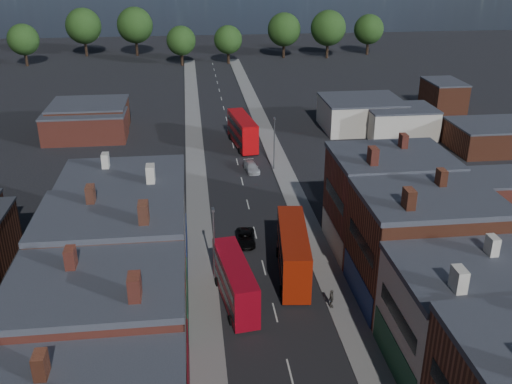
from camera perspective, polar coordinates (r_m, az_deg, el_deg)
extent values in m
cube|color=gray|center=(75.98, -5.85, -0.82)|extent=(3.00, 200.00, 0.12)
cube|color=gray|center=(77.15, 3.84, -0.36)|extent=(3.00, 200.00, 0.12)
cylinder|color=slate|center=(56.34, -4.20, -5.45)|extent=(0.16, 0.16, 8.00)
cube|color=slate|center=(54.52, -4.32, -1.77)|extent=(0.25, 0.70, 0.25)
cylinder|color=slate|center=(84.70, 1.83, 4.77)|extent=(0.16, 0.16, 8.00)
cube|color=slate|center=(83.50, 1.86, 7.37)|extent=(0.25, 0.70, 0.25)
cube|color=#A4091A|center=(53.87, -2.11, -8.91)|extent=(3.66, 10.37, 4.06)
cube|color=black|center=(54.30, -2.10, -9.61)|extent=(3.61, 9.58, 0.83)
cube|color=black|center=(53.36, -2.12, -8.03)|extent=(3.61, 9.58, 0.83)
cylinder|color=black|center=(52.12, -2.55, -12.69)|extent=(0.40, 0.95, 0.92)
cylinder|color=black|center=(52.54, -0.03, -12.33)|extent=(0.40, 0.95, 0.92)
cylinder|color=black|center=(57.39, -3.94, -8.96)|extent=(0.40, 0.95, 0.92)
cylinder|color=black|center=(57.77, -1.66, -8.67)|extent=(0.40, 0.95, 0.92)
cube|color=#A71F09|center=(57.98, 3.73, -5.97)|extent=(3.94, 12.02, 4.72)
cube|color=black|center=(58.44, 3.71, -6.75)|extent=(3.90, 11.08, 0.97)
cube|color=black|center=(57.44, 3.76, -4.99)|extent=(3.90, 11.08, 0.97)
cylinder|color=black|center=(55.83, 2.55, -9.85)|extent=(0.44, 1.10, 1.07)
cylinder|color=black|center=(56.03, 5.33, -9.81)|extent=(0.44, 1.10, 1.07)
cylinder|color=black|center=(62.26, 2.20, -6.03)|extent=(0.44, 1.10, 1.07)
cylinder|color=black|center=(62.45, 4.67, -6.00)|extent=(0.44, 1.10, 1.07)
cube|color=#BD080C|center=(95.55, -1.37, 6.16)|extent=(4.17, 11.94, 4.68)
cube|color=black|center=(95.82, -1.36, 5.64)|extent=(4.10, 11.02, 0.96)
cube|color=black|center=(95.22, -1.37, 6.80)|extent=(4.10, 11.02, 0.96)
cylinder|color=black|center=(92.50, -1.63, 4.14)|extent=(0.46, 1.10, 1.06)
cylinder|color=black|center=(93.08, -0.03, 4.27)|extent=(0.46, 1.10, 1.06)
cylinder|color=black|center=(99.43, -2.59, 5.52)|extent=(0.46, 1.10, 1.06)
cylinder|color=black|center=(99.97, -1.10, 5.65)|extent=(0.46, 1.10, 1.06)
imported|color=black|center=(64.88, -1.05, -4.61)|extent=(2.41, 4.73, 1.28)
imported|color=silver|center=(85.21, -0.44, 2.50)|extent=(2.32, 4.65, 1.30)
imported|color=#555149|center=(54.24, 7.56, -10.54)|extent=(0.55, 1.10, 1.84)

